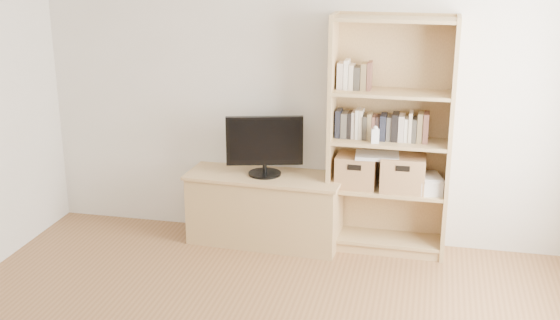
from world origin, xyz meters
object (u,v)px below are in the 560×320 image
(basket_right, at_px, (403,173))
(laptop, at_px, (377,156))
(baby_monitor, at_px, (375,136))
(tv_stand, at_px, (265,210))
(television, at_px, (265,146))
(basket_left, at_px, (356,171))
(bookshelf, at_px, (390,138))

(basket_right, height_order, laptop, laptop)
(baby_monitor, bearing_deg, tv_stand, 164.79)
(television, distance_m, basket_left, 0.77)
(tv_stand, height_order, television, television)
(television, bearing_deg, basket_right, -11.83)
(tv_stand, distance_m, baby_monitor, 1.14)
(television, relative_size, basket_right, 1.80)
(baby_monitor, height_order, basket_left, baby_monitor)
(tv_stand, distance_m, television, 0.56)
(tv_stand, xyz_separation_m, baby_monitor, (0.90, -0.04, 0.71))
(bookshelf, xyz_separation_m, basket_left, (-0.26, -0.00, -0.29))
(basket_left, distance_m, laptop, 0.22)
(basket_right, bearing_deg, basket_left, 178.48)
(basket_left, height_order, basket_right, basket_right)
(bookshelf, height_order, basket_left, bookshelf)
(bookshelf, height_order, television, bookshelf)
(baby_monitor, relative_size, basket_left, 0.36)
(baby_monitor, xyz_separation_m, basket_right, (0.22, 0.10, -0.32))
(bookshelf, height_order, baby_monitor, bookshelf)
(basket_left, xyz_separation_m, basket_right, (0.37, -0.00, 0.01))
(tv_stand, bearing_deg, basket_left, 7.54)
(bookshelf, xyz_separation_m, basket_right, (0.12, -0.01, -0.28))
(tv_stand, bearing_deg, laptop, 5.92)
(baby_monitor, bearing_deg, basket_right, 11.16)
(baby_monitor, distance_m, basket_left, 0.38)
(bookshelf, relative_size, laptop, 5.59)
(basket_left, bearing_deg, laptop, -3.27)
(baby_monitor, bearing_deg, bookshelf, 31.82)
(television, distance_m, basket_right, 1.13)
(tv_stand, bearing_deg, bookshelf, 6.49)
(baby_monitor, bearing_deg, television, 164.79)
(baby_monitor, xyz_separation_m, basket_left, (-0.15, 0.10, -0.33))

